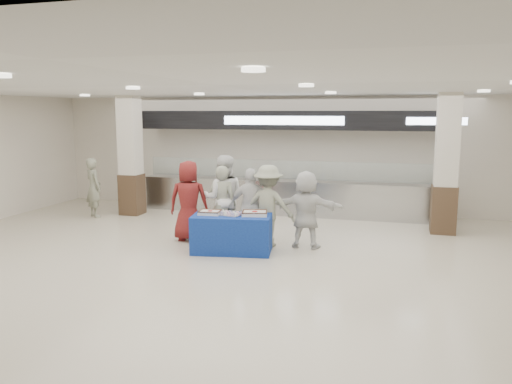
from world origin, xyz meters
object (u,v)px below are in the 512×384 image
(chef_tall, at_px, (224,198))
(soldier_b, at_px, (268,206))
(sheet_cake_right, at_px, (255,213))
(soldier_a, at_px, (222,204))
(cupcake_tray, at_px, (230,213))
(chef_short, at_px, (251,207))
(civilian_white, at_px, (306,209))
(soldier_bg, at_px, (94,188))
(civilian_maroon, at_px, (189,201))
(sheet_cake_left, at_px, (210,212))
(display_table, at_px, (232,234))

(chef_tall, bearing_deg, soldier_b, 155.89)
(sheet_cake_right, xyz_separation_m, chef_tall, (-0.90, 0.73, 0.13))
(chef_tall, height_order, soldier_b, chef_tall)
(sheet_cake_right, relative_size, soldier_a, 0.33)
(sheet_cake_right, relative_size, cupcake_tray, 1.12)
(chef_short, bearing_deg, civilian_white, 173.37)
(civilian_white, bearing_deg, sheet_cake_right, 33.30)
(soldier_b, bearing_deg, sheet_cake_right, 76.34)
(soldier_a, height_order, soldier_bg, soldier_a)
(civilian_maroon, xyz_separation_m, soldier_a, (0.77, 0.00, -0.04))
(chef_tall, distance_m, chef_short, 0.71)
(sheet_cake_left, distance_m, civilian_white, 1.96)
(chef_short, height_order, soldier_b, soldier_b)
(display_table, bearing_deg, soldier_b, 39.05)
(display_table, height_order, sheet_cake_right, sheet_cake_right)
(chef_short, bearing_deg, chef_tall, -26.40)
(cupcake_tray, distance_m, soldier_bg, 5.08)
(soldier_a, bearing_deg, chef_tall, -77.11)
(chef_tall, relative_size, chef_short, 1.15)
(civilian_maroon, relative_size, civilian_white, 1.09)
(sheet_cake_left, height_order, chef_short, chef_short)
(display_table, relative_size, soldier_a, 0.93)
(civilian_maroon, height_order, civilian_white, civilian_maroon)
(display_table, relative_size, cupcake_tray, 3.12)
(sheet_cake_right, distance_m, civilian_maroon, 1.72)
(sheet_cake_right, distance_m, soldier_bg, 5.47)
(display_table, bearing_deg, soldier_bg, 145.22)
(display_table, distance_m, civilian_maroon, 1.44)
(sheet_cake_left, relative_size, civilian_maroon, 0.26)
(cupcake_tray, distance_m, chef_short, 0.69)
(sheet_cake_right, distance_m, civilian_white, 1.10)
(soldier_a, height_order, chef_short, soldier_a)
(sheet_cake_right, height_order, cupcake_tray, sheet_cake_right)
(soldier_bg, bearing_deg, chef_tall, -165.82)
(display_table, distance_m, chef_short, 0.80)
(civilian_maroon, bearing_deg, chef_tall, -177.04)
(soldier_a, bearing_deg, display_table, 125.81)
(soldier_a, xyz_separation_m, chef_short, (0.64, 0.00, -0.02))
(cupcake_tray, height_order, chef_short, chef_short)
(display_table, relative_size, chef_tall, 0.83)
(sheet_cake_right, bearing_deg, display_table, -167.10)
(sheet_cake_left, distance_m, sheet_cake_right, 0.90)
(display_table, distance_m, civilian_white, 1.60)
(soldier_a, distance_m, soldier_b, 1.00)
(soldier_b, relative_size, civilian_white, 1.06)
(sheet_cake_right, relative_size, chef_tall, 0.30)
(sheet_cake_right, height_order, soldier_bg, soldier_bg)
(chef_tall, height_order, soldier_bg, chef_tall)
(display_table, distance_m, soldier_bg, 5.13)
(sheet_cake_left, relative_size, sheet_cake_right, 0.80)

